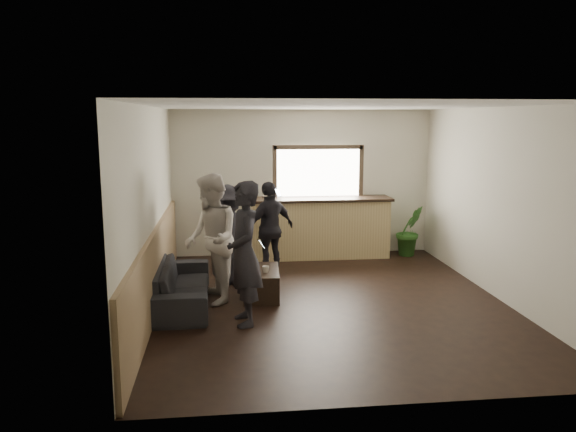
{
  "coord_description": "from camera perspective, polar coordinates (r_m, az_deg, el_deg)",
  "views": [
    {
      "loc": [
        -1.49,
        -7.71,
        2.64
      ],
      "look_at": [
        -0.57,
        0.4,
        1.21
      ],
      "focal_mm": 35.0,
      "sensor_mm": 36.0,
      "label": 1
    }
  ],
  "objects": [
    {
      "name": "person_d",
      "position": [
        9.48,
        -1.82,
        -1.28
      ],
      "size": [
        1.0,
        0.83,
        1.6
      ],
      "rotation": [
        0.0,
        0.0,
        -2.58
      ],
      "color": "black",
      "rests_on": "ground"
    },
    {
      "name": "sofa",
      "position": [
        8.2,
        -10.87,
        -6.87
      ],
      "size": [
        0.83,
        2.03,
        0.59
      ],
      "primitive_type": "imported",
      "rotation": [
        0.0,
        0.0,
        1.59
      ],
      "color": "black",
      "rests_on": "ground"
    },
    {
      "name": "ground",
      "position": [
        8.28,
        4.3,
        -8.68
      ],
      "size": [
        5.0,
        6.0,
        0.01
      ],
      "primitive_type": "cube",
      "color": "black"
    },
    {
      "name": "potted_plant",
      "position": [
        11.11,
        12.26,
        -1.46
      ],
      "size": [
        0.64,
        0.57,
        0.98
      ],
      "primitive_type": "imported",
      "rotation": [
        0.0,
        0.0,
        0.28
      ],
      "color": "#2D6623",
      "rests_on": "ground"
    },
    {
      "name": "room_shell",
      "position": [
        7.83,
        -0.87,
        1.33
      ],
      "size": [
        5.01,
        6.01,
        2.8
      ],
      "color": "silver",
      "rests_on": "ground"
    },
    {
      "name": "person_a",
      "position": [
        7.2,
        -4.46,
        -3.83
      ],
      "size": [
        0.55,
        0.74,
        1.86
      ],
      "rotation": [
        0.0,
        0.0,
        -1.41
      ],
      "color": "black",
      "rests_on": "ground"
    },
    {
      "name": "person_b",
      "position": [
        8.08,
        -7.81,
        -2.33
      ],
      "size": [
        0.89,
        1.05,
        1.87
      ],
      "rotation": [
        0.0,
        0.0,
        -1.35
      ],
      "color": "beige",
      "rests_on": "ground"
    },
    {
      "name": "cup_a",
      "position": [
        8.55,
        -3.64,
        -4.86
      ],
      "size": [
        0.12,
        0.12,
        0.1
      ],
      "primitive_type": "imported",
      "rotation": [
        0.0,
        0.0,
        4.68
      ],
      "color": "silver",
      "rests_on": "coffee_table"
    },
    {
      "name": "person_c",
      "position": [
        9.03,
        -6.12,
        -1.88
      ],
      "size": [
        0.64,
        1.06,
        1.6
      ],
      "rotation": [
        0.0,
        0.0,
        -1.62
      ],
      "color": "black",
      "rests_on": "ground"
    },
    {
      "name": "cup_b",
      "position": [
        8.23,
        -2.28,
        -5.43
      ],
      "size": [
        0.15,
        0.15,
        0.1
      ],
      "primitive_type": "imported",
      "rotation": [
        0.0,
        0.0,
        3.87
      ],
      "color": "silver",
      "rests_on": "coffee_table"
    },
    {
      "name": "coffee_table",
      "position": [
        8.45,
        -2.71,
        -6.81
      ],
      "size": [
        0.58,
        0.96,
        0.41
      ],
      "primitive_type": "cube",
      "rotation": [
        0.0,
        0.0,
        -0.06
      ],
      "color": "black",
      "rests_on": "ground"
    },
    {
      "name": "bar_counter",
      "position": [
        10.75,
        3.24,
        -0.81
      ],
      "size": [
        2.7,
        0.68,
        2.13
      ],
      "color": "tan",
      "rests_on": "ground"
    }
  ]
}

